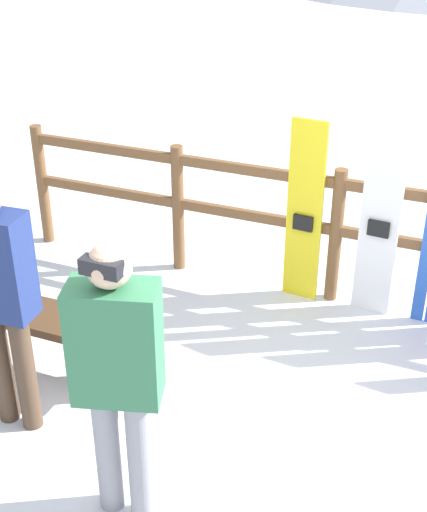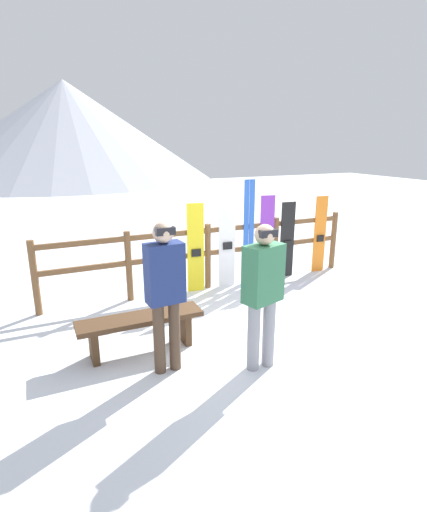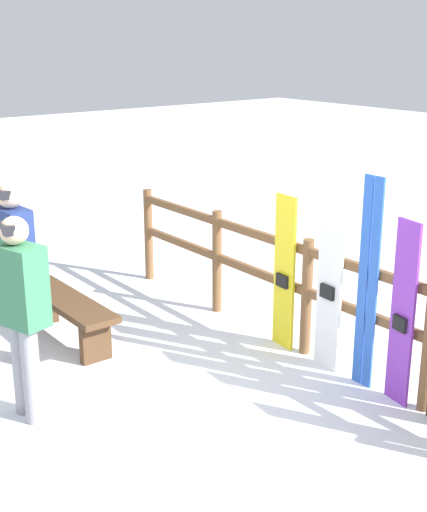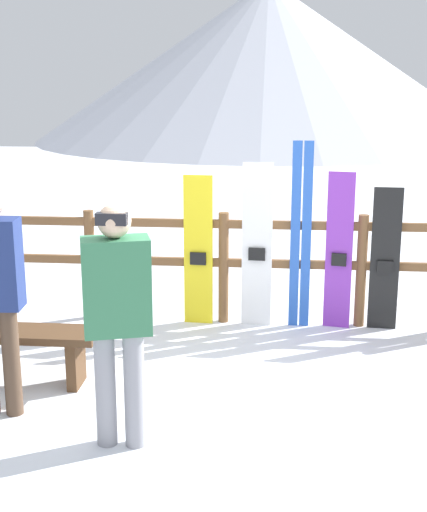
{
  "view_description": "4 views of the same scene",
  "coord_description": "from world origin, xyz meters",
  "px_view_note": "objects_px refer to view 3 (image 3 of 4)",
  "views": [
    {
      "loc": [
        0.97,
        -3.02,
        3.03
      ],
      "look_at": [
        -0.59,
        0.81,
        0.77
      ],
      "focal_mm": 50.0,
      "sensor_mm": 36.0,
      "label": 1
    },
    {
      "loc": [
        -2.57,
        -4.01,
        2.41
      ],
      "look_at": [
        -0.32,
        0.9,
        0.84
      ],
      "focal_mm": 28.0,
      "sensor_mm": 36.0,
      "label": 2
    },
    {
      "loc": [
        4.28,
        -2.56,
        2.86
      ],
      "look_at": [
        -0.32,
        1.0,
        1.02
      ],
      "focal_mm": 50.0,
      "sensor_mm": 36.0,
      "label": 3
    },
    {
      "loc": [
        0.51,
        -4.87,
        2.34
      ],
      "look_at": [
        -0.04,
        1.18,
        0.83
      ],
      "focal_mm": 50.0,
      "sensor_mm": 36.0,
      "label": 4
    }
  ],
  "objects_px": {
    "person_navy": "(15,260)",
    "person_plaid_green": "(20,305)",
    "bench": "(67,309)",
    "ski_pair_blue": "(368,284)",
    "snowboard_white": "(330,283)",
    "snowboard_purple": "(403,315)",
    "snowboard_yellow": "(284,273)"
  },
  "relations": [
    {
      "from": "snowboard_white",
      "to": "ski_pair_blue",
      "type": "height_order",
      "value": "ski_pair_blue"
    },
    {
      "from": "person_plaid_green",
      "to": "ski_pair_blue",
      "type": "bearing_deg",
      "value": 63.63
    },
    {
      "from": "snowboard_yellow",
      "to": "snowboard_purple",
      "type": "bearing_deg",
      "value": 0.0
    },
    {
      "from": "person_plaid_green",
      "to": "snowboard_white",
      "type": "xyz_separation_m",
      "value": [
        0.8,
        2.45,
        -0.14
      ]
    },
    {
      "from": "snowboard_yellow",
      "to": "ski_pair_blue",
      "type": "xyz_separation_m",
      "value": [
        0.98,
        0.0,
        0.17
      ]
    },
    {
      "from": "snowboard_white",
      "to": "person_plaid_green",
      "type": "bearing_deg",
      "value": -108.14
    },
    {
      "from": "bench",
      "to": "ski_pair_blue",
      "type": "bearing_deg",
      "value": 34.1
    },
    {
      "from": "bench",
      "to": "person_plaid_green",
      "type": "relative_size",
      "value": 0.91
    },
    {
      "from": "snowboard_white",
      "to": "ski_pair_blue",
      "type": "distance_m",
      "value": 0.43
    },
    {
      "from": "bench",
      "to": "person_plaid_green",
      "type": "distance_m",
      "value": 1.53
    },
    {
      "from": "bench",
      "to": "snowboard_yellow",
      "type": "relative_size",
      "value": 0.99
    },
    {
      "from": "bench",
      "to": "person_navy",
      "type": "relative_size",
      "value": 0.88
    },
    {
      "from": "snowboard_white",
      "to": "snowboard_purple",
      "type": "height_order",
      "value": "snowboard_white"
    },
    {
      "from": "person_navy",
      "to": "ski_pair_blue",
      "type": "distance_m",
      "value": 3.01
    },
    {
      "from": "ski_pair_blue",
      "to": "snowboard_purple",
      "type": "xyz_separation_m",
      "value": [
        0.36,
        -0.0,
        -0.15
      ]
    },
    {
      "from": "snowboard_yellow",
      "to": "snowboard_purple",
      "type": "relative_size",
      "value": 0.97
    },
    {
      "from": "snowboard_yellow",
      "to": "ski_pair_blue",
      "type": "distance_m",
      "value": 0.99
    },
    {
      "from": "snowboard_white",
      "to": "snowboard_purple",
      "type": "bearing_deg",
      "value": -0.0
    },
    {
      "from": "ski_pair_blue",
      "to": "person_plaid_green",
      "type": "bearing_deg",
      "value": -116.37
    },
    {
      "from": "person_navy",
      "to": "snowboard_purple",
      "type": "height_order",
      "value": "person_navy"
    },
    {
      "from": "person_navy",
      "to": "person_plaid_green",
      "type": "bearing_deg",
      "value": -20.97
    },
    {
      "from": "bench",
      "to": "snowboard_white",
      "type": "distance_m",
      "value": 2.5
    },
    {
      "from": "snowboard_yellow",
      "to": "bench",
      "type": "bearing_deg",
      "value": -130.5
    },
    {
      "from": "snowboard_yellow",
      "to": "snowboard_white",
      "type": "xyz_separation_m",
      "value": [
        0.57,
        0.0,
        0.06
      ]
    },
    {
      "from": "bench",
      "to": "ski_pair_blue",
      "type": "height_order",
      "value": "ski_pair_blue"
    },
    {
      "from": "person_plaid_green",
      "to": "ski_pair_blue",
      "type": "xyz_separation_m",
      "value": [
        1.22,
        2.45,
        -0.03
      ]
    },
    {
      "from": "bench",
      "to": "person_plaid_green",
      "type": "height_order",
      "value": "person_plaid_green"
    },
    {
      "from": "bench",
      "to": "snowboard_yellow",
      "type": "distance_m",
      "value": 2.09
    },
    {
      "from": "snowboard_yellow",
      "to": "ski_pair_blue",
      "type": "relative_size",
      "value": 0.82
    },
    {
      "from": "snowboard_yellow",
      "to": "snowboard_purple",
      "type": "xyz_separation_m",
      "value": [
        1.34,
        0.0,
        0.02
      ]
    },
    {
      "from": "person_navy",
      "to": "ski_pair_blue",
      "type": "bearing_deg",
      "value": 44.03
    },
    {
      "from": "person_plaid_green",
      "to": "snowboard_purple",
      "type": "bearing_deg",
      "value": 57.17
    }
  ]
}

